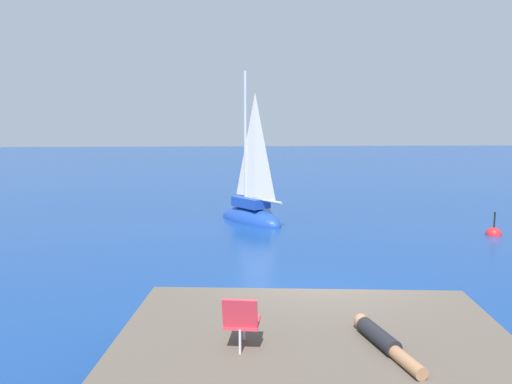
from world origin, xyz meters
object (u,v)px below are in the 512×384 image
person_sunbather (383,340)px  beach_chair (241,319)px  sailboat_near (251,213)px  marker_buoy (494,235)px

person_sunbather → beach_chair: size_ratio=2.19×
sailboat_near → marker_buoy: 9.22m
marker_buoy → person_sunbather: bearing=-125.7°
beach_chair → sailboat_near: bearing=5.8°
person_sunbather → marker_buoy: 13.18m
sailboat_near → marker_buoy: size_ratio=5.96×
sailboat_near → marker_buoy: sailboat_near is taller
beach_chair → person_sunbather: bearing=-83.2°
sailboat_near → beach_chair: bearing=140.3°
sailboat_near → beach_chair: size_ratio=8.44×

